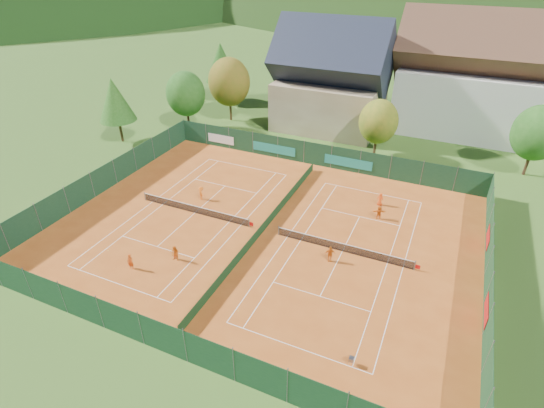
{
  "coord_description": "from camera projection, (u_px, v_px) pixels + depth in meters",
  "views": [
    {
      "loc": [
        14.76,
        -30.88,
        24.11
      ],
      "look_at": [
        0.0,
        2.0,
        2.0
      ],
      "focal_mm": 28.0,
      "sensor_mm": 36.0,
      "label": 1
    }
  ],
  "objects": [
    {
      "name": "player_right_near",
      "position": [
        330.0,
        254.0,
        37.41
      ],
      "size": [
        1.0,
        0.74,
        1.57
      ],
      "primitive_type": "imported",
      "rotation": [
        0.0,
        0.0,
        0.45
      ],
      "color": "#D36112",
      "rests_on": "ground"
    },
    {
      "name": "tree_center",
      "position": [
        378.0,
        122.0,
        54.32
      ],
      "size": [
        5.01,
        5.01,
        7.6
      ],
      "color": "#442D18",
      "rests_on": "ground"
    },
    {
      "name": "player_left_near",
      "position": [
        130.0,
        262.0,
        36.53
      ],
      "size": [
        0.61,
        0.46,
        1.52
      ],
      "primitive_type": "imported",
      "rotation": [
        0.0,
        0.0,
        0.19
      ],
      "color": "#CC4A12",
      "rests_on": "ground"
    },
    {
      "name": "player_right_far_a",
      "position": [
        380.0,
        199.0,
        45.57
      ],
      "size": [
        0.72,
        0.48,
        1.46
      ],
      "primitive_type": "imported",
      "rotation": [
        0.0,
        0.0,
        3.17
      ],
      "color": "#F25315",
      "rests_on": "ground"
    },
    {
      "name": "tree_east_front",
      "position": [
        538.0,
        133.0,
        49.24
      ],
      "size": [
        5.72,
        5.72,
        8.69
      ],
      "color": "#472B19",
      "rests_on": "ground"
    },
    {
      "name": "fence_north",
      "position": [
        314.0,
        154.0,
        53.6
      ],
      "size": [
        40.0,
        0.1,
        3.0
      ],
      "color": "#143721",
      "rests_on": "ground"
    },
    {
      "name": "loose_ball_0",
      "position": [
        108.0,
        251.0,
        39.03
      ],
      "size": [
        0.07,
        0.07,
        0.07
      ],
      "primitive_type": "sphere",
      "color": "#CCD833",
      "rests_on": "ground"
    },
    {
      "name": "player_right_far_b",
      "position": [
        379.0,
        212.0,
        43.3
      ],
      "size": [
        1.44,
        0.85,
        1.48
      ],
      "primitive_type": "imported",
      "rotation": [
        0.0,
        0.0,
        3.47
      ],
      "color": "orange",
      "rests_on": "ground"
    },
    {
      "name": "chalet",
      "position": [
        331.0,
        83.0,
        62.69
      ],
      "size": [
        16.2,
        12.0,
        16.0
      ],
      "color": "#C3AD89",
      "rests_on": "ground"
    },
    {
      "name": "player_left_far",
      "position": [
        201.0,
        193.0,
        46.62
      ],
      "size": [
        1.13,
        1.03,
        1.53
      ],
      "primitive_type": "imported",
      "rotation": [
        0.0,
        0.0,
        2.53
      ],
      "color": "orange",
      "rests_on": "ground"
    },
    {
      "name": "tree_west_side",
      "position": [
        115.0,
        100.0,
        57.71
      ],
      "size": [
        5.04,
        5.04,
        9.0
      ],
      "color": "#4A301A",
      "rests_on": "ground"
    },
    {
      "name": "tennis_net_right",
      "position": [
        344.0,
        247.0,
        38.66
      ],
      "size": [
        13.3,
        0.1,
        1.02
      ],
      "color": "#59595B",
      "rests_on": "ground"
    },
    {
      "name": "tree_west_front",
      "position": [
        186.0,
        94.0,
        62.19
      ],
      "size": [
        5.72,
        5.72,
        8.69
      ],
      "color": "#432718",
      "rests_on": "ground"
    },
    {
      "name": "clay_pad",
      "position": [
        264.0,
        231.0,
        41.77
      ],
      "size": [
        40.0,
        32.0,
        0.01
      ],
      "primitive_type": "cube",
      "color": "#AF4F19",
      "rests_on": "ground"
    },
    {
      "name": "fence_south",
      "position": [
        163.0,
        338.0,
        28.55
      ],
      "size": [
        40.0,
        0.04,
        3.0
      ],
      "color": "#14381E",
      "rests_on": "ground"
    },
    {
      "name": "hotel_block_a",
      "position": [
        472.0,
        82.0,
        60.32
      ],
      "size": [
        21.6,
        11.0,
        17.25
      ],
      "color": "silver",
      "rests_on": "ground"
    },
    {
      "name": "fence_west",
      "position": [
        104.0,
        178.0,
        47.97
      ],
      "size": [
        0.04,
        32.0,
        3.0
      ],
      "color": "#153A23",
      "rests_on": "ground"
    },
    {
      "name": "court_divider",
      "position": [
        264.0,
        227.0,
        41.51
      ],
      "size": [
        0.03,
        28.8,
        1.0
      ],
      "color": "#133419",
      "rests_on": "ground"
    },
    {
      "name": "ground",
      "position": [
        264.0,
        231.0,
        41.78
      ],
      "size": [
        600.0,
        600.0,
        0.0
      ],
      "primitive_type": "plane",
      "color": "#32581B",
      "rests_on": "ground"
    },
    {
      "name": "fence_east",
      "position": [
        489.0,
        274.0,
        34.06
      ],
      "size": [
        0.09,
        32.0,
        3.0
      ],
      "color": "#14371C",
      "rests_on": "ground"
    },
    {
      "name": "tree_west_mid",
      "position": [
        229.0,
        82.0,
        65.1
      ],
      "size": [
        6.44,
        6.44,
        9.78
      ],
      "color": "#4D371B",
      "rests_on": "ground"
    },
    {
      "name": "tennis_net_left",
      "position": [
        196.0,
        209.0,
        44.25
      ],
      "size": [
        13.3,
        0.1,
        1.02
      ],
      "color": "#59595B",
      "rests_on": "ground"
    },
    {
      "name": "ball_hopper",
      "position": [
        352.0,
        359.0,
        28.19
      ],
      "size": [
        0.34,
        0.34,
        0.8
      ],
      "color": "slate",
      "rests_on": "ground"
    },
    {
      "name": "player_left_mid",
      "position": [
        175.0,
        253.0,
        37.5
      ],
      "size": [
        0.75,
        0.59,
        1.52
      ],
      "primitive_type": "imported",
      "rotation": [
        0.0,
        0.0,
        -0.02
      ],
      "color": "orange",
      "rests_on": "ground"
    },
    {
      "name": "court_markings_left",
      "position": [
        195.0,
        213.0,
        44.56
      ],
      "size": [
        11.03,
        23.83,
        0.0
      ],
      "color": "white",
      "rests_on": "ground"
    },
    {
      "name": "court_markings_right",
      "position": [
        342.0,
        251.0,
        38.97
      ],
      "size": [
        11.03,
        23.83,
        0.0
      ],
      "color": "white",
      "rests_on": "ground"
    },
    {
      "name": "tree_west_back",
      "position": [
        221.0,
        62.0,
        73.07
      ],
      "size": [
        5.6,
        5.6,
        10.0
      ],
      "color": "#422E17",
      "rests_on": "ground"
    },
    {
      "name": "loose_ball_1",
      "position": [
        238.0,
        311.0,
        32.6
      ],
      "size": [
        0.07,
        0.07,
        0.07
      ],
      "primitive_type": "sphere",
      "color": "#CCD833",
      "rests_on": "ground"
    },
    {
      "name": "mountain_backdrop",
      "position": [
        490.0,
        80.0,
        234.1
      ],
      "size": [
        820.0,
        530.0,
        242.0
      ],
      "color": "black",
      "rests_on": "ground"
    }
  ]
}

